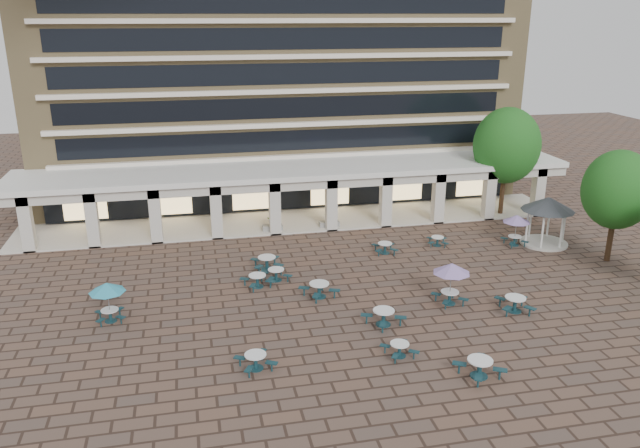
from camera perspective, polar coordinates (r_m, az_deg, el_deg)
The scene contains 22 objects.
ground at distance 35.23m, azimuth 2.23°, elevation -7.27°, with size 120.00×120.00×0.00m, color brown.
apartment_building at distance 56.75m, azimuth -4.16°, elevation 15.82°, with size 40.00×15.50×25.20m.
retail_arcade at distance 47.79m, azimuth -2.08°, elevation 3.63°, with size 42.00×6.60×4.40m.
picnic_table_0 at distance 29.19m, azimuth -5.91°, elevation -12.26°, with size 1.99×1.99×0.75m.
picnic_table_1 at distance 30.25m, azimuth 7.28°, elevation -11.22°, with size 1.71×1.71×0.68m.
picnic_table_2 at distance 32.90m, azimuth 5.84°, elevation -8.36°, with size 2.33×2.33×0.85m.
picnic_table_3 at distance 29.34m, azimuth 14.39°, elevation -12.50°, with size 2.25×2.25×0.86m.
picnic_table_4 at distance 34.32m, azimuth -18.89°, elevation -5.64°, with size 1.90×1.90×2.20m.
picnic_table_5 at distance 35.76m, azimuth -0.07°, elevation -5.93°, with size 2.33×2.33×0.86m.
picnic_table_6 at distance 35.09m, azimuth 11.94°, elevation -4.11°, with size 2.09×2.09×2.42m.
picnic_table_7 at distance 35.73m, azimuth 17.40°, elevation -6.90°, with size 2.12×2.12×0.84m.
picnic_table_8 at distance 37.23m, azimuth -5.74°, elevation -5.09°, with size 2.07×2.07×0.77m.
picnic_table_9 at distance 39.64m, azimuth -4.88°, elevation -3.47°, with size 1.98×1.98×0.85m.
picnic_table_10 at distance 42.37m, azimuth 5.95°, elevation -2.11°, with size 1.73×1.73×0.72m.
picnic_table_11 at distance 45.18m, azimuth 17.54°, elevation 0.37°, with size 1.91×1.91×2.21m.
picnic_table_12 at distance 38.02m, azimuth -4.04°, elevation -4.55°, with size 1.89×1.89×0.74m.
picnic_table_13 at distance 44.28m, azimuth 10.69°, elevation -1.48°, with size 1.71×1.71×0.65m.
gazebo at distance 45.93m, azimuth 20.10°, elevation 1.28°, with size 3.65×3.65×3.40m.
tree_east_a at distance 43.78m, azimuth 25.58°, elevation 2.83°, with size 4.43×4.43×7.38m.
tree_east_c at distance 51.06m, azimuth 16.70°, elevation 6.88°, with size 5.18×5.18×8.63m.
planter_left at distance 46.38m, azimuth -4.38°, elevation -0.06°, with size 1.50×0.85×1.31m.
planter_right at distance 47.10m, azimuth 0.84°, elevation 0.30°, with size 1.50×0.79×1.31m.
Camera 1 is at (-7.95, -30.65, 15.43)m, focal length 35.00 mm.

